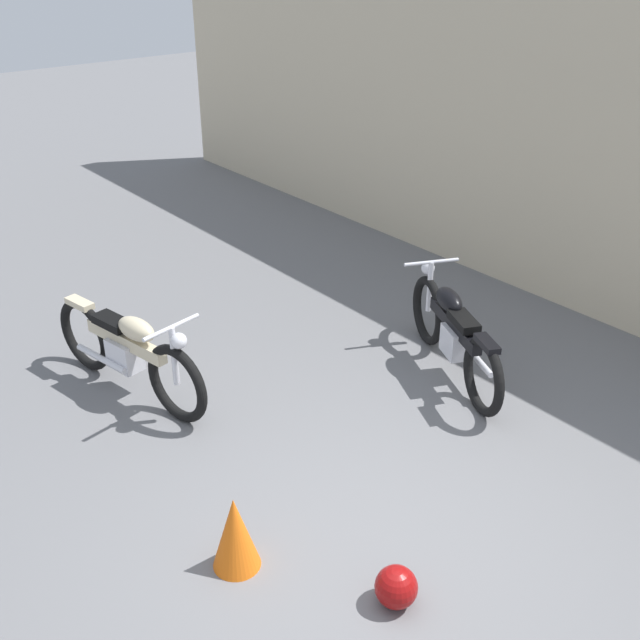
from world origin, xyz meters
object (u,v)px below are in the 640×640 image
at_px(motorcycle_black, 454,333).
at_px(helmet, 396,587).
at_px(traffic_cone, 235,533).
at_px(motorcycle_cream, 128,351).

bearing_deg(motorcycle_black, helmet, 150.46).
height_order(helmet, traffic_cone, traffic_cone).
distance_m(helmet, traffic_cone, 1.08).
bearing_deg(helmet, motorcycle_black, 125.47).
xyz_separation_m(helmet, motorcycle_cream, (-3.23, -0.15, 0.30)).
height_order(helmet, motorcycle_cream, motorcycle_cream).
relative_size(traffic_cone, motorcycle_cream, 0.27).
xyz_separation_m(traffic_cone, motorcycle_cream, (-2.33, 0.44, 0.16)).
distance_m(traffic_cone, motorcycle_black, 3.02).
height_order(traffic_cone, motorcycle_cream, motorcycle_cream).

